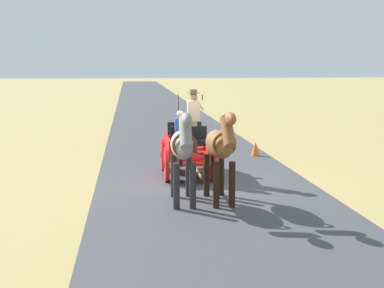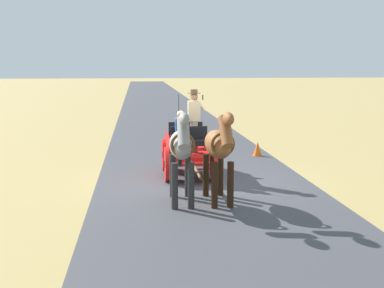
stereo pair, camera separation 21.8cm
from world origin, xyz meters
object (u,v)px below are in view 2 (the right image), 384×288
horse_near_side (219,147)px  traffic_cone (258,149)px  horse_drawn_carriage (188,148)px  horse_off_side (182,147)px

horse_near_side → traffic_cone: bearing=-111.3°
traffic_cone → horse_drawn_carriage: bearing=47.1°
horse_drawn_carriage → traffic_cone: 4.07m
horse_drawn_carriage → horse_off_side: horse_drawn_carriage is taller
horse_off_side → traffic_cone: (-3.18, -5.98, -1.07)m
horse_near_side → traffic_cone: size_ratio=4.42×
horse_drawn_carriage → traffic_cone: size_ratio=9.00×
horse_drawn_carriage → horse_near_side: 3.10m
horse_drawn_carriage → traffic_cone: horse_drawn_carriage is taller
horse_drawn_carriage → traffic_cone: bearing=-132.9°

